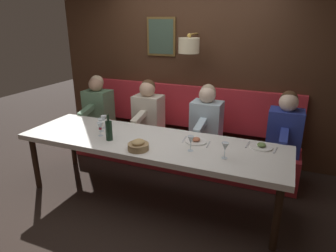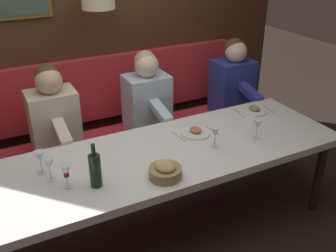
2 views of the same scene
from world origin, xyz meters
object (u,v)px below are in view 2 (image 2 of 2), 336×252
dining_table (147,164)px  wine_glass_2 (258,125)px  wine_bottle (95,170)px  wine_glass_1 (215,133)px  diner_middle (53,114)px  wine_glass_4 (66,171)px  diner_nearest (233,79)px  wine_glass_0 (49,165)px  diner_near (147,96)px  bread_bowl (165,171)px  wine_glass_3 (40,158)px

dining_table → wine_glass_2: (-0.14, -0.88, 0.17)m
dining_table → wine_bottle: bearing=111.9°
wine_glass_1 → wine_glass_2: size_ratio=1.00×
diner_middle → wine_glass_4: (-0.98, 0.13, 0.04)m
diner_nearest → wine_glass_0: 2.23m
wine_glass_4 → diner_near: bearing=-45.5°
wine_glass_4 → wine_glass_0: bearing=31.9°
wine_glass_0 → wine_glass_1: size_ratio=1.00×
wine_glass_2 → wine_glass_4: 1.47m
bread_bowl → wine_glass_4: bearing=72.7°
wine_glass_0 → bread_bowl: bearing=-114.7°
wine_glass_3 → wine_glass_4: 0.26m
dining_table → diner_near: (0.88, -0.41, 0.13)m
wine_glass_1 → wine_glass_4: same height
wine_glass_0 → bread_bowl: wine_glass_0 is taller
diner_middle → diner_near: bearing=-90.0°
diner_nearest → wine_glass_1: (-0.98, 0.88, 0.04)m
diner_near → wine_glass_2: bearing=-155.3°
dining_table → diner_middle: bearing=27.5°
diner_nearest → diner_near: 0.98m
wine_glass_1 → diner_near: bearing=6.2°
diner_middle → wine_glass_4: size_ratio=4.82×
wine_glass_0 → wine_glass_1: bearing=-95.9°
bread_bowl → diner_nearest: bearing=-49.8°
wine_glass_4 → bread_bowl: (-0.19, -0.60, -0.07)m
diner_nearest → wine_glass_0: bearing=112.6°
diner_middle → wine_glass_4: diner_middle is taller
wine_glass_0 → wine_bottle: (-0.19, -0.24, -0.00)m
dining_table → bread_bowl: (-0.29, -0.01, 0.11)m
wine_glass_0 → wine_glass_3: 0.12m
wine_glass_1 → wine_bottle: size_ratio=0.55×
diner_nearest → wine_bottle: (-1.05, 1.82, 0.04)m
diner_middle → wine_glass_2: size_ratio=4.82×
diner_nearest → wine_glass_4: 2.21m
diner_nearest → wine_glass_4: (-0.98, 1.98, 0.04)m
wine_glass_1 → wine_glass_4: (-0.00, 1.11, -0.00)m
wine_glass_4 → wine_bottle: 0.18m
diner_middle → wine_bottle: bearing=-178.2°
diner_middle → wine_bottle: (-1.05, -0.03, 0.04)m
dining_table → wine_glass_1: bearing=-101.0°
dining_table → wine_glass_3: wine_glass_3 is taller
diner_middle → wine_glass_3: size_ratio=4.82×
wine_glass_0 → wine_glass_2: same height
wine_glass_4 → wine_glass_2: bearing=-91.4°
diner_middle → bread_bowl: size_ratio=3.60×
diner_near → wine_glass_0: size_ratio=4.82×
wine_glass_0 → wine_glass_1: (-0.12, -1.18, 0.00)m
diner_near → diner_middle: same height
wine_glass_2 → bread_bowl: bearing=99.7°
dining_table → diner_nearest: size_ratio=3.86×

